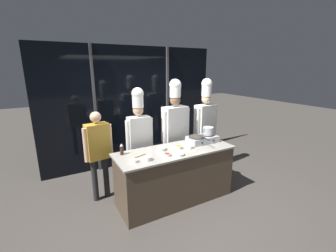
{
  "coord_description": "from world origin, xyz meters",
  "views": [
    {
      "loc": [
        -1.8,
        -2.98,
        2.25
      ],
      "look_at": [
        0.0,
        0.25,
        1.27
      ],
      "focal_mm": 24.0,
      "sensor_mm": 36.0,
      "label": 1
    }
  ],
  "objects_px": {
    "stock_pot": "(208,131)",
    "chef_sous": "(175,124)",
    "prep_bowl_bean_sprouts": "(161,149)",
    "prep_bowl_ginger": "(135,161)",
    "frying_pan": "(197,135)",
    "prep_bowl_rice": "(189,147)",
    "serving_spoon_slotted": "(142,155)",
    "prep_bowl_chili_flakes": "(167,154)",
    "portable_stove": "(202,139)",
    "chef_head": "(139,132)",
    "chef_line": "(205,120)",
    "squeeze_bottle_soy": "(122,149)",
    "prep_bowl_shrimp": "(147,158)",
    "prep_bowl_carrots": "(179,147)",
    "prep_bowl_chicken": "(179,154)",
    "person_guest": "(98,147)"
  },
  "relations": [
    {
      "from": "chef_head",
      "to": "prep_bowl_chili_flakes",
      "type": "bearing_deg",
      "value": 99.49
    },
    {
      "from": "prep_bowl_chili_flakes",
      "to": "serving_spoon_slotted",
      "type": "xyz_separation_m",
      "value": [
        -0.33,
        0.2,
        -0.02
      ]
    },
    {
      "from": "chef_sous",
      "to": "stock_pot",
      "type": "bearing_deg",
      "value": 119.83
    },
    {
      "from": "portable_stove",
      "to": "prep_bowl_bean_sprouts",
      "type": "distance_m",
      "value": 0.84
    },
    {
      "from": "prep_bowl_bean_sprouts",
      "to": "serving_spoon_slotted",
      "type": "xyz_separation_m",
      "value": [
        -0.36,
        -0.05,
        -0.02
      ]
    },
    {
      "from": "portable_stove",
      "to": "prep_bowl_rice",
      "type": "height_order",
      "value": "portable_stove"
    },
    {
      "from": "squeeze_bottle_soy",
      "to": "prep_bowl_bean_sprouts",
      "type": "bearing_deg",
      "value": -11.94
    },
    {
      "from": "prep_bowl_carrots",
      "to": "prep_bowl_ginger",
      "type": "height_order",
      "value": "prep_bowl_carrots"
    },
    {
      "from": "prep_bowl_shrimp",
      "to": "prep_bowl_carrots",
      "type": "bearing_deg",
      "value": 15.77
    },
    {
      "from": "prep_bowl_bean_sprouts",
      "to": "stock_pot",
      "type": "bearing_deg",
      "value": -0.33
    },
    {
      "from": "prep_bowl_ginger",
      "to": "chef_line",
      "type": "height_order",
      "value": "chef_line"
    },
    {
      "from": "prep_bowl_bean_sprouts",
      "to": "prep_bowl_ginger",
      "type": "height_order",
      "value": "prep_bowl_bean_sprouts"
    },
    {
      "from": "stock_pot",
      "to": "chef_head",
      "type": "xyz_separation_m",
      "value": [
        -1.13,
        0.54,
        0.0
      ]
    },
    {
      "from": "prep_bowl_bean_sprouts",
      "to": "prep_bowl_rice",
      "type": "relative_size",
      "value": 1.2
    },
    {
      "from": "stock_pot",
      "to": "frying_pan",
      "type": "bearing_deg",
      "value": -179.0
    },
    {
      "from": "prep_bowl_ginger",
      "to": "prep_bowl_chicken",
      "type": "bearing_deg",
      "value": -6.54
    },
    {
      "from": "stock_pot",
      "to": "chef_head",
      "type": "bearing_deg",
      "value": 154.33
    },
    {
      "from": "prep_bowl_ginger",
      "to": "serving_spoon_slotted",
      "type": "xyz_separation_m",
      "value": [
        0.19,
        0.19,
        -0.02
      ]
    },
    {
      "from": "prep_bowl_rice",
      "to": "serving_spoon_slotted",
      "type": "distance_m",
      "value": 0.82
    },
    {
      "from": "portable_stove",
      "to": "prep_bowl_carrots",
      "type": "distance_m",
      "value": 0.55
    },
    {
      "from": "prep_bowl_shrimp",
      "to": "serving_spoon_slotted",
      "type": "xyz_separation_m",
      "value": [
        0.0,
        0.21,
        -0.03
      ]
    },
    {
      "from": "chef_sous",
      "to": "prep_bowl_chicken",
      "type": "bearing_deg",
      "value": 58.63
    },
    {
      "from": "frying_pan",
      "to": "prep_bowl_shrimp",
      "type": "xyz_separation_m",
      "value": [
        -1.08,
        -0.25,
        -0.12
      ]
    },
    {
      "from": "prep_bowl_carrots",
      "to": "squeeze_bottle_soy",
      "type": "bearing_deg",
      "value": 167.32
    },
    {
      "from": "portable_stove",
      "to": "prep_bowl_chili_flakes",
      "type": "relative_size",
      "value": 4.8
    },
    {
      "from": "portable_stove",
      "to": "chef_sous",
      "type": "bearing_deg",
      "value": 114.25
    },
    {
      "from": "prep_bowl_chili_flakes",
      "to": "chef_line",
      "type": "distance_m",
      "value": 1.63
    },
    {
      "from": "squeeze_bottle_soy",
      "to": "prep_bowl_ginger",
      "type": "distance_m",
      "value": 0.39
    },
    {
      "from": "prep_bowl_chicken",
      "to": "portable_stove",
      "type": "bearing_deg",
      "value": 24.74
    },
    {
      "from": "prep_bowl_carrots",
      "to": "serving_spoon_slotted",
      "type": "height_order",
      "value": "prep_bowl_carrots"
    },
    {
      "from": "chef_head",
      "to": "chef_line",
      "type": "relative_size",
      "value": 0.94
    },
    {
      "from": "chef_line",
      "to": "frying_pan",
      "type": "bearing_deg",
      "value": 34.25
    },
    {
      "from": "portable_stove",
      "to": "prep_bowl_ginger",
      "type": "height_order",
      "value": "portable_stove"
    },
    {
      "from": "prep_bowl_bean_sprouts",
      "to": "prep_bowl_ginger",
      "type": "distance_m",
      "value": 0.6
    },
    {
      "from": "frying_pan",
      "to": "prep_bowl_ginger",
      "type": "xyz_separation_m",
      "value": [
        -1.26,
        -0.24,
        -0.12
      ]
    },
    {
      "from": "frying_pan",
      "to": "chef_line",
      "type": "bearing_deg",
      "value": 42.2
    },
    {
      "from": "prep_bowl_ginger",
      "to": "prep_bowl_chili_flakes",
      "type": "bearing_deg",
      "value": -1.2
    },
    {
      "from": "frying_pan",
      "to": "squeeze_bottle_soy",
      "type": "bearing_deg",
      "value": 173.92
    },
    {
      "from": "frying_pan",
      "to": "chef_line",
      "type": "distance_m",
      "value": 0.88
    },
    {
      "from": "prep_bowl_rice",
      "to": "chef_line",
      "type": "height_order",
      "value": "chef_line"
    },
    {
      "from": "stock_pot",
      "to": "chef_sous",
      "type": "bearing_deg",
      "value": 124.15
    },
    {
      "from": "prep_bowl_ginger",
      "to": "prep_bowl_chicken",
      "type": "xyz_separation_m",
      "value": [
        0.69,
        -0.08,
        -0.0
      ]
    },
    {
      "from": "frying_pan",
      "to": "person_guest",
      "type": "distance_m",
      "value": 1.71
    },
    {
      "from": "chef_sous",
      "to": "chef_head",
      "type": "bearing_deg",
      "value": -3.74
    },
    {
      "from": "prep_bowl_ginger",
      "to": "prep_bowl_chicken",
      "type": "distance_m",
      "value": 0.7
    },
    {
      "from": "prep_bowl_bean_sprouts",
      "to": "chef_sous",
      "type": "bearing_deg",
      "value": 42.9
    },
    {
      "from": "squeeze_bottle_soy",
      "to": "prep_bowl_shrimp",
      "type": "relative_size",
      "value": 1.39
    },
    {
      "from": "frying_pan",
      "to": "prep_bowl_chicken",
      "type": "bearing_deg",
      "value": -150.96
    },
    {
      "from": "prep_bowl_bean_sprouts",
      "to": "prep_bowl_ginger",
      "type": "relative_size",
      "value": 1.65
    },
    {
      "from": "squeeze_bottle_soy",
      "to": "portable_stove",
      "type": "bearing_deg",
      "value": -5.39
    }
  ]
}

